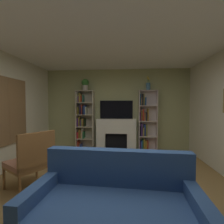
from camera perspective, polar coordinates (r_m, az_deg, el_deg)
ground_plane at (r=2.94m, az=-2.10°, el=-27.37°), size 6.88×6.88×0.00m
wall_back_accent at (r=5.44m, az=1.54°, el=0.76°), size 4.72×0.06×2.61m
ceiling at (r=2.81m, az=-2.20°, el=27.19°), size 4.72×5.86×0.06m
fireplace at (r=5.36m, az=1.44°, el=-7.46°), size 1.36×0.55×1.02m
tv at (r=5.38m, az=1.50°, el=0.83°), size 1.05×0.06×0.58m
bookshelf_left at (r=5.47m, az=-9.67°, el=-2.70°), size 0.56×0.34×1.92m
bookshelf_right at (r=5.36m, az=11.47°, el=-3.72°), size 0.56×0.29×1.92m
potted_plant at (r=5.45m, az=-9.19°, el=9.44°), size 0.23×0.23×0.38m
vase_with_flowers at (r=5.33m, az=12.29°, el=8.78°), size 0.13×0.13×0.43m
couch at (r=2.11m, az=0.82°, el=-31.18°), size 1.87×1.00×0.90m
armchair at (r=3.29m, az=-25.84°, el=-14.67°), size 0.86×0.86×1.01m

